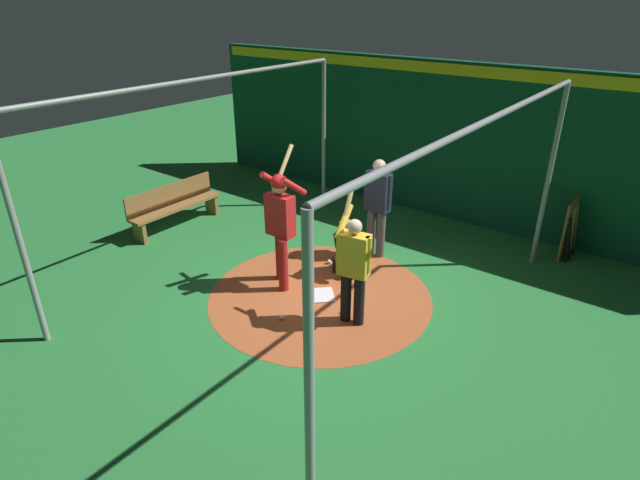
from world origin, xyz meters
name	(u,v)px	position (x,y,z in m)	size (l,w,h in m)	color
ground_plane	(320,296)	(0.00, 0.00, 0.00)	(27.73, 27.73, 0.00)	#287A38
dirt_circle	(320,296)	(0.00, 0.00, 0.00)	(3.40, 3.40, 0.01)	#AD562D
home_plate	(320,295)	(0.00, 0.00, 0.01)	(0.42, 0.42, 0.01)	white
batter	(281,219)	(0.06, -0.70, 1.12)	(0.68, 0.49, 2.16)	maroon
catcher	(348,253)	(-0.84, -0.06, 0.38)	(0.58, 0.40, 0.96)	black
umpire	(377,203)	(-1.69, -0.06, 0.98)	(0.22, 0.49, 1.74)	#4C4C51
visitor	(353,265)	(0.26, 0.76, 0.90)	(0.54, 0.54, 1.95)	black
back_wall	(445,141)	(-4.10, 0.00, 1.55)	(0.22, 11.73, 3.07)	#0F472D
cage_frame	(320,159)	(0.00, 0.00, 2.17)	(6.25, 4.57, 3.05)	gray
bat_rack	(572,227)	(-3.86, 2.62, 0.49)	(1.06, 0.20, 1.05)	olive
bench	(174,205)	(-0.36, -3.85, 0.45)	(1.99, 0.36, 0.85)	olive
baseball_0	(345,311)	(0.17, 0.58, 0.04)	(0.07, 0.07, 0.07)	white
baseball_1	(282,317)	(0.83, -0.04, 0.04)	(0.07, 0.07, 0.07)	white
baseball_2	(329,262)	(-0.91, -0.50, 0.04)	(0.07, 0.07, 0.07)	white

